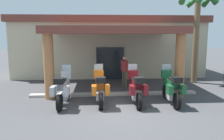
{
  "coord_description": "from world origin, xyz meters",
  "views": [
    {
      "loc": [
        -1.11,
        -8.43,
        2.91
      ],
      "look_at": [
        -0.19,
        2.53,
        1.2
      ],
      "focal_mm": 36.54,
      "sensor_mm": 36.0,
      "label": 1
    }
  ],
  "objects_px": {
    "motel_building": "(108,45)",
    "palm_tree_near_portico": "(197,13)",
    "pedestrian": "(125,69)",
    "motorcycle_maroon": "(136,88)",
    "motorcycle_silver": "(63,89)",
    "motorcycle_orange": "(100,88)",
    "motorcycle_green": "(171,88)"
  },
  "relations": [
    {
      "from": "palm_tree_near_portico",
      "to": "motorcycle_green",
      "type": "bearing_deg",
      "value": -124.67
    },
    {
      "from": "motorcycle_green",
      "to": "pedestrian",
      "type": "bearing_deg",
      "value": 26.43
    },
    {
      "from": "motel_building",
      "to": "motorcycle_maroon",
      "type": "distance_m",
      "value": 8.09
    },
    {
      "from": "motel_building",
      "to": "palm_tree_near_portico",
      "type": "bearing_deg",
      "value": -36.97
    },
    {
      "from": "motorcycle_orange",
      "to": "pedestrian",
      "type": "relative_size",
      "value": 1.27
    },
    {
      "from": "motorcycle_orange",
      "to": "motorcycle_maroon",
      "type": "relative_size",
      "value": 1.0
    },
    {
      "from": "motorcycle_maroon",
      "to": "motorcycle_green",
      "type": "height_order",
      "value": "same"
    },
    {
      "from": "motel_building",
      "to": "motorcycle_silver",
      "type": "relative_size",
      "value": 6.09
    },
    {
      "from": "motorcycle_maroon",
      "to": "motorcycle_silver",
      "type": "bearing_deg",
      "value": 88.77
    },
    {
      "from": "motorcycle_silver",
      "to": "motorcycle_maroon",
      "type": "relative_size",
      "value": 1.0
    },
    {
      "from": "motorcycle_maroon",
      "to": "pedestrian",
      "type": "bearing_deg",
      "value": 0.46
    },
    {
      "from": "motorcycle_orange",
      "to": "motel_building",
      "type": "bearing_deg",
      "value": -8.13
    },
    {
      "from": "motorcycle_maroon",
      "to": "pedestrian",
      "type": "height_order",
      "value": "pedestrian"
    },
    {
      "from": "motorcycle_maroon",
      "to": "motorcycle_green",
      "type": "distance_m",
      "value": 1.51
    },
    {
      "from": "motorcycle_green",
      "to": "palm_tree_near_portico",
      "type": "height_order",
      "value": "palm_tree_near_portico"
    },
    {
      "from": "motel_building",
      "to": "palm_tree_near_portico",
      "type": "relative_size",
      "value": 2.34
    },
    {
      "from": "motorcycle_orange",
      "to": "pedestrian",
      "type": "bearing_deg",
      "value": -26.91
    },
    {
      "from": "motorcycle_green",
      "to": "motorcycle_silver",
      "type": "bearing_deg",
      "value": 90.13
    },
    {
      "from": "motorcycle_orange",
      "to": "motorcycle_maroon",
      "type": "bearing_deg",
      "value": -96.83
    },
    {
      "from": "pedestrian",
      "to": "palm_tree_near_portico",
      "type": "bearing_deg",
      "value": 151.1
    },
    {
      "from": "motorcycle_maroon",
      "to": "palm_tree_near_portico",
      "type": "relative_size",
      "value": 0.38
    },
    {
      "from": "motorcycle_silver",
      "to": "motorcycle_orange",
      "type": "distance_m",
      "value": 1.51
    },
    {
      "from": "motorcycle_silver",
      "to": "motorcycle_green",
      "type": "relative_size",
      "value": 1.0
    },
    {
      "from": "motorcycle_silver",
      "to": "pedestrian",
      "type": "relative_size",
      "value": 1.27
    },
    {
      "from": "palm_tree_near_portico",
      "to": "motorcycle_silver",
      "type": "bearing_deg",
      "value": -151.74
    },
    {
      "from": "palm_tree_near_portico",
      "to": "motorcycle_maroon",
      "type": "bearing_deg",
      "value": -137.18
    },
    {
      "from": "motorcycle_silver",
      "to": "motorcycle_orange",
      "type": "xyz_separation_m",
      "value": [
        1.51,
        0.07,
        0.0
      ]
    },
    {
      "from": "motorcycle_green",
      "to": "pedestrian",
      "type": "relative_size",
      "value": 1.27
    },
    {
      "from": "motorcycle_maroon",
      "to": "pedestrian",
      "type": "relative_size",
      "value": 1.27
    },
    {
      "from": "pedestrian",
      "to": "motorcycle_green",
      "type": "bearing_deg",
      "value": 75.77
    },
    {
      "from": "pedestrian",
      "to": "palm_tree_near_portico",
      "type": "xyz_separation_m",
      "value": [
        4.38,
        0.75,
        3.13
      ]
    },
    {
      "from": "motorcycle_orange",
      "to": "motorcycle_green",
      "type": "bearing_deg",
      "value": -95.74
    }
  ]
}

